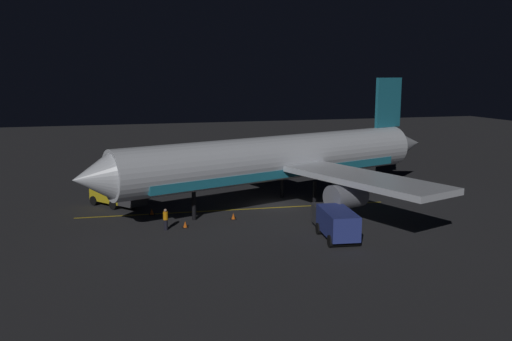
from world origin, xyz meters
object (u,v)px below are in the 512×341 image
catering_truck (335,222)px  traffic_cone_under_wing (185,225)px  traffic_cone_near_right (233,216)px  airliner (282,159)px  traffic_cone_far (169,192)px  ground_crew_worker (166,219)px  traffic_cone_near_left (152,212)px  baggage_truck (116,194)px

catering_truck → traffic_cone_under_wing: (5.80, 10.64, -0.96)m
traffic_cone_near_right → traffic_cone_under_wing: 4.60m
airliner → traffic_cone_far: bearing=51.6°
ground_crew_worker → traffic_cone_near_left: ground_crew_worker is taller
traffic_cone_near_left → traffic_cone_far: bearing=-17.2°
baggage_truck → ground_crew_worker: size_ratio=3.36×
ground_crew_worker → catering_truck: bearing=-114.4°
airliner → traffic_cone_near_left: airliner is taller
catering_truck → traffic_cone_near_right: catering_truck is taller
traffic_cone_near_right → traffic_cone_under_wing: size_ratio=1.00×
traffic_cone_under_wing → traffic_cone_far: size_ratio=1.00×
traffic_cone_near_left → catering_truck: bearing=-129.7°
ground_crew_worker → traffic_cone_near_right: size_ratio=3.16×
airliner → traffic_cone_near_left: 12.95m
catering_truck → traffic_cone_far: size_ratio=12.20×
ground_crew_worker → traffic_cone_near_left: (5.15, 0.65, -0.64)m
traffic_cone_near_right → baggage_truck: bearing=51.5°
baggage_truck → traffic_cone_far: baggage_truck is taller
airliner → traffic_cone_near_left: bearing=91.7°
traffic_cone_near_left → traffic_cone_near_right: bearing=-117.8°
baggage_truck → catering_truck: size_ratio=0.87×
ground_crew_worker → traffic_cone_under_wing: 1.74m
catering_truck → ground_crew_worker: bearing=65.6°
ground_crew_worker → traffic_cone_far: size_ratio=3.16×
catering_truck → traffic_cone_far: catering_truck is taller
traffic_cone_near_left → traffic_cone_far: 8.47m
airliner → baggage_truck: (3.75, 15.18, -3.22)m
traffic_cone_near_left → traffic_cone_far: (8.09, -2.51, 0.00)m
airliner → traffic_cone_far: airliner is taller
airliner → traffic_cone_under_wing: 12.04m
traffic_cone_near_left → traffic_cone_under_wing: same height
airliner → ground_crew_worker: bearing=115.3°
catering_truck → ground_crew_worker: (5.55, 12.23, -0.32)m
traffic_cone_under_wing → catering_truck: bearing=-118.6°
catering_truck → ground_crew_worker: 13.44m
baggage_truck → traffic_cone_near_left: 5.12m
ground_crew_worker → traffic_cone_near_left: bearing=7.2°
catering_truck → traffic_cone_far: (18.79, 10.38, -0.96)m
catering_truck → traffic_cone_near_right: (7.21, 6.26, -0.96)m
airliner → traffic_cone_near_right: 7.98m
airliner → catering_truck: 11.52m
ground_crew_worker → traffic_cone_near_right: (1.66, -5.97, -0.64)m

